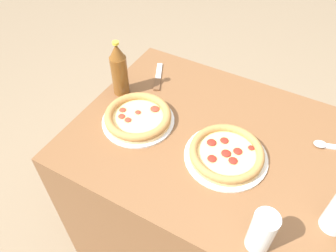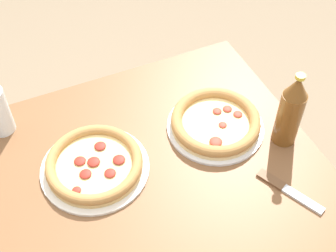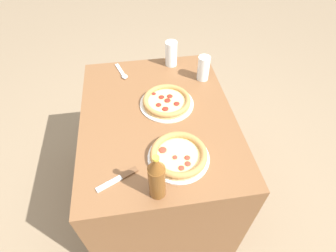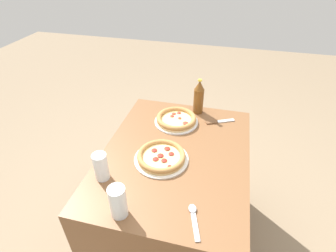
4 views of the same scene
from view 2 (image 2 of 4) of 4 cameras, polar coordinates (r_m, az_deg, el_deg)
table at (r=1.51m, az=-3.94°, el=-14.46°), size 0.99×0.76×0.75m
pizza_margherita at (r=1.28m, az=5.82°, el=0.41°), size 0.27×0.27×0.04m
pizza_pepperoni at (r=1.20m, az=-8.95°, el=-4.68°), size 0.28×0.28×0.04m
beer_bottle at (r=1.23m, az=14.73°, el=1.81°), size 0.06×0.06×0.23m
knife at (r=1.20m, az=14.28°, el=-7.52°), size 0.10×0.17×0.01m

